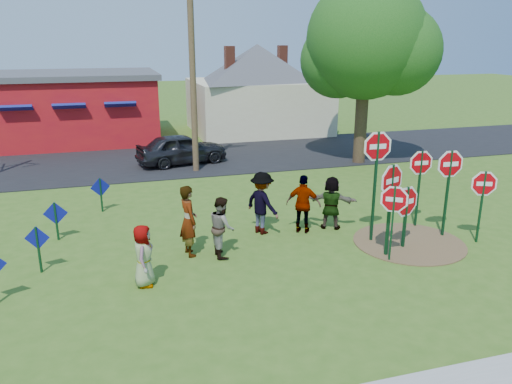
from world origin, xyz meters
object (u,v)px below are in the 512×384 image
stop_sign_a (394,207)px  stop_sign_d (420,170)px  stop_sign_b (377,158)px  stop_sign_c (449,174)px  person_b (189,221)px  suv (182,149)px  person_a (143,256)px  leafy_tree (368,46)px  utility_pole (192,67)px

stop_sign_a → stop_sign_d: (2.13, 2.04, 0.33)m
stop_sign_b → stop_sign_c: bearing=-4.7°
stop_sign_b → stop_sign_d: size_ratio=1.32×
stop_sign_d → person_b: size_ratio=1.30×
stop_sign_b → person_b: size_ratio=1.72×
stop_sign_b → suv: size_ratio=0.81×
stop_sign_d → stop_sign_b: bearing=-156.2°
stop_sign_a → stop_sign_b: bearing=114.3°
person_a → leafy_tree: bearing=-35.7°
stop_sign_b → utility_pole: bearing=112.7°
suv → utility_pole: bearing=-176.5°
stop_sign_d → suv: 11.88m
stop_sign_d → person_a: size_ratio=1.68×
stop_sign_d → utility_pole: size_ratio=0.30×
person_b → utility_pole: (1.72, 8.93, 3.56)m
stop_sign_a → utility_pole: 11.74m
stop_sign_d → leafy_tree: 9.24m
stop_sign_a → person_a: size_ratio=1.44×
utility_pole → leafy_tree: utility_pole is taller
stop_sign_b → utility_pole: size_ratio=0.39×
utility_pole → stop_sign_d: bearing=-58.0°
person_b → suv: bearing=-17.0°
person_a → utility_pole: size_ratio=0.18×
stop_sign_c → person_a: bearing=-171.2°
stop_sign_c → person_a: stop_sign_c is taller
stop_sign_d → suv: stop_sign_d is taller
person_a → stop_sign_a: bearing=-81.4°
person_b → stop_sign_a: bearing=-120.4°
person_b → utility_pole: size_ratio=0.23×
stop_sign_d → person_a: 8.74m
suv → utility_pole: 4.08m
person_b → leafy_tree: leafy_tree is taller
stop_sign_c → person_b: size_ratio=1.40×
leafy_tree → stop_sign_a: bearing=-113.9°
stop_sign_c → stop_sign_d: 0.99m
stop_sign_d → person_a: (-8.52, -1.62, -1.09)m
person_b → suv: 10.48m
stop_sign_a → person_a: stop_sign_a is taller
stop_sign_a → person_a: 6.45m
stop_sign_b → stop_sign_d: (1.93, 0.67, -0.63)m
stop_sign_c → utility_pole: bearing=125.3°
person_a → person_b: size_ratio=0.78×
stop_sign_d → utility_pole: bearing=126.6°
person_a → leafy_tree: size_ratio=0.18×
stop_sign_a → suv: bearing=139.8°
stop_sign_b → stop_sign_d: 2.13m
person_b → stop_sign_d: bearing=-98.8°
utility_pole → leafy_tree: size_ratio=1.03×
stop_sign_c → person_a: (-8.85, -0.68, -1.18)m
person_a → leafy_tree: 15.40m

